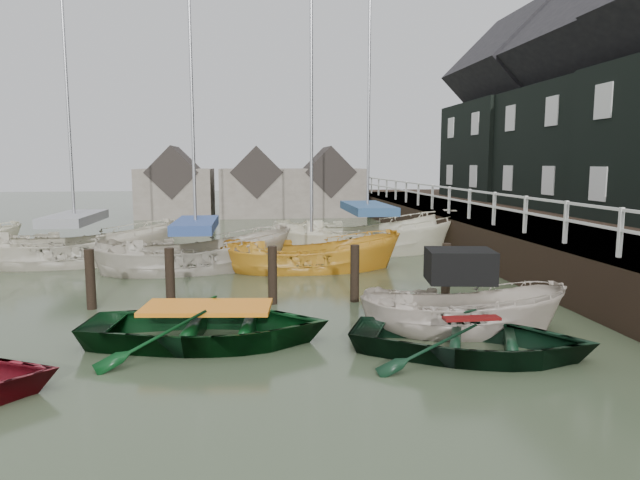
{
  "coord_description": "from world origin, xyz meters",
  "views": [
    {
      "loc": [
        0.77,
        -10.45,
        3.37
      ],
      "look_at": [
        2.46,
        3.98,
        1.4
      ],
      "focal_mm": 32.0,
      "sensor_mm": 36.0,
      "label": 1
    }
  ],
  "objects": [
    {
      "name": "ground",
      "position": [
        0.0,
        0.0,
        0.0
      ],
      "size": [
        120.0,
        120.0,
        0.0
      ],
      "primitive_type": "plane",
      "color": "#303B25",
      "rests_on": "ground"
    },
    {
      "name": "pier",
      "position": [
        9.48,
        10.0,
        0.71
      ],
      "size": [
        3.04,
        32.0,
        2.7
      ],
      "color": "black",
      "rests_on": "ground"
    },
    {
      "name": "land_strip",
      "position": [
        15.0,
        10.0,
        0.0
      ],
      "size": [
        14.0,
        38.0,
        1.5
      ],
      "primitive_type": "cube",
      "color": "black",
      "rests_on": "ground"
    },
    {
      "name": "mooring_pilings",
      "position": [
        -1.11,
        3.0,
        0.5
      ],
      "size": [
        13.72,
        0.22,
        1.8
      ],
      "color": "black",
      "rests_on": "ground"
    },
    {
      "name": "far_sheds",
      "position": [
        0.83,
        26.0,
        1.86
      ],
      "size": [
        14.0,
        4.08,
        4.39
      ],
      "color": "#665B51",
      "rests_on": "ground"
    },
    {
      "name": "rowboat_green",
      "position": [
        -0.12,
        0.1,
        0.0
      ],
      "size": [
        4.88,
        3.73,
        0.94
      ],
      "primitive_type": "imported",
      "rotation": [
        0.0,
        0.0,
        1.46
      ],
      "color": "black",
      "rests_on": "ground"
    },
    {
      "name": "rowboat_dkgreen",
      "position": [
        4.54,
        -1.12,
        0.0
      ],
      "size": [
        5.01,
        4.34,
        0.87
      ],
      "primitive_type": "imported",
      "rotation": [
        0.0,
        0.0,
        1.19
      ],
      "color": "black",
      "rests_on": "ground"
    },
    {
      "name": "motorboat",
      "position": [
        4.88,
        0.24,
        0.1
      ],
      "size": [
        4.25,
        2.1,
        2.43
      ],
      "rotation": [
        0.0,
        0.0,
        1.43
      ],
      "color": "#C1B3A4",
      "rests_on": "ground"
    },
    {
      "name": "sailboat_a",
      "position": [
        -5.16,
        9.29,
        0.06
      ],
      "size": [
        6.99,
        3.6,
        10.42
      ],
      "rotation": [
        0.0,
        0.0,
        1.74
      ],
      "color": "beige",
      "rests_on": "ground"
    },
    {
      "name": "sailboat_b",
      "position": [
        -1.04,
        7.67,
        0.06
      ],
      "size": [
        6.54,
        3.65,
        10.72
      ],
      "rotation": [
        0.0,
        0.0,
        1.8
      ],
      "color": "#B9B09E",
      "rests_on": "ground"
    },
    {
      "name": "sailboat_c",
      "position": [
        2.59,
        7.3,
        0.01
      ],
      "size": [
        5.78,
        2.29,
        10.18
      ],
      "rotation": [
        0.0,
        0.0,
        1.59
      ],
      "color": "gold",
      "rests_on": "ground"
    },
    {
      "name": "sailboat_d",
      "position": [
        5.04,
        10.56,
        0.06
      ],
      "size": [
        7.51,
        3.22,
        11.54
      ],
      "rotation": [
        0.0,
        0.0,
        1.63
      ],
      "color": "silver",
      "rests_on": "ground"
    }
  ]
}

